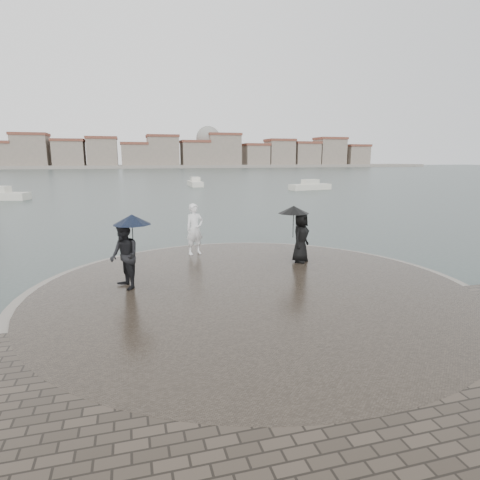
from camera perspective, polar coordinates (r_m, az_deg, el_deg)
name	(u,v)px	position (r m, az deg, el deg)	size (l,w,h in m)	color
ground	(305,358)	(8.39, 9.18, -16.24)	(400.00, 400.00, 0.00)	#2B3835
kerb_ring	(252,294)	(11.33, 1.78, -7.68)	(12.50, 12.50, 0.32)	gray
quay_tip	(252,293)	(11.33, 1.78, -7.58)	(11.90, 11.90, 0.36)	#2D261E
statue	(195,229)	(14.97, -6.46, 1.55)	(0.69, 0.45, 1.90)	white
visitor_left	(126,248)	(11.34, -15.92, -1.15)	(1.26, 1.17, 2.04)	black
visitor_right	(299,230)	(13.87, 8.37, 1.43)	(1.28, 1.13, 1.95)	black
far_skyline	(118,154)	(167.46, -16.96, 11.66)	(260.00, 20.00, 37.00)	gray
boats	(183,188)	(49.28, -8.05, 7.36)	(39.67, 18.23, 1.50)	silver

